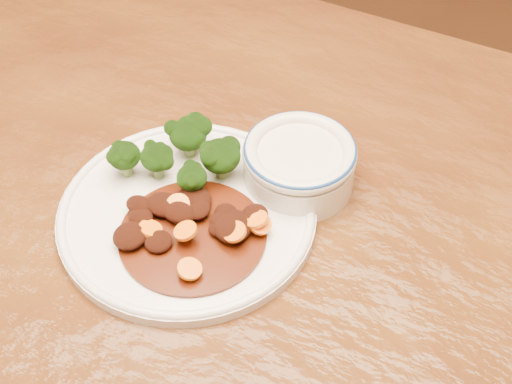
% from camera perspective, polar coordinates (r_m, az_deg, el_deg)
% --- Properties ---
extents(dining_table, '(1.50, 0.90, 0.75)m').
position_cam_1_polar(dining_table, '(0.90, -2.34, -4.39)').
color(dining_table, '#56300F').
rests_on(dining_table, ground).
extents(dinner_plate, '(0.30, 0.30, 0.02)m').
position_cam_1_polar(dinner_plate, '(0.82, -5.54, -1.67)').
color(dinner_plate, silver).
rests_on(dinner_plate, dining_table).
extents(broccoli_florets, '(0.14, 0.11, 0.05)m').
position_cam_1_polar(broccoli_florets, '(0.84, -5.92, 3.09)').
color(broccoli_florets, olive).
rests_on(broccoli_florets, dinner_plate).
extents(mince_stew, '(0.17, 0.16, 0.03)m').
position_cam_1_polar(mince_stew, '(0.79, -5.25, -2.44)').
color(mince_stew, '#401706').
rests_on(mince_stew, dinner_plate).
extents(dip_bowl, '(0.13, 0.13, 0.06)m').
position_cam_1_polar(dip_bowl, '(0.84, 3.48, 2.35)').
color(dip_bowl, beige).
rests_on(dip_bowl, dining_table).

